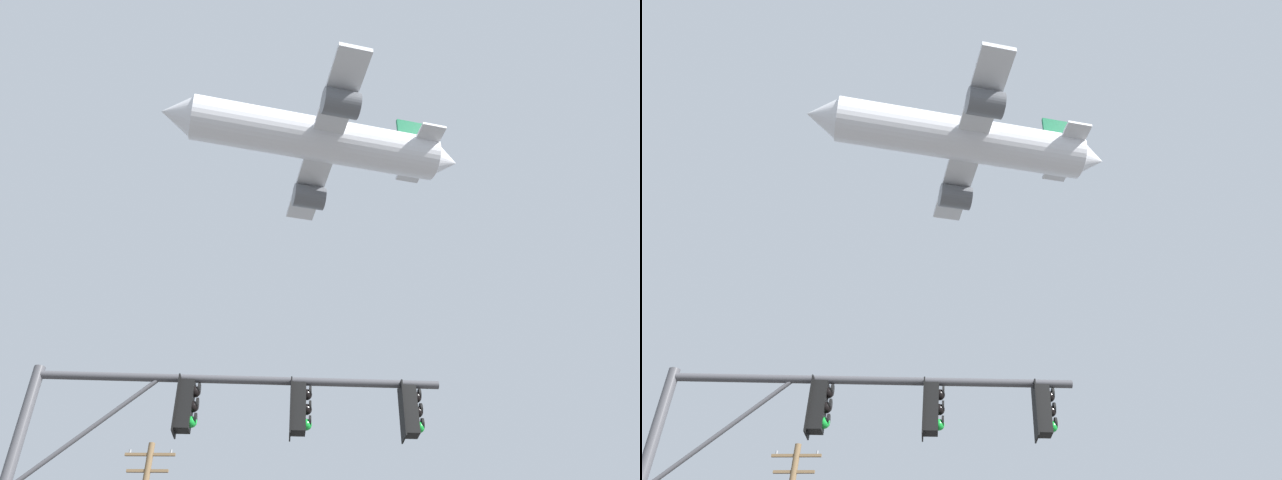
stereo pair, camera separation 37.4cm
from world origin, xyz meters
TOP-DOWN VIEW (x-y plane):
  - signal_pole_near at (-2.49, 6.22)m, footprint 7.45×0.67m
  - airplane at (-0.31, 27.65)m, footprint 22.81×17.62m

SIDE VIEW (x-z plane):
  - signal_pole_near at x=-2.49m, z-range 1.77..8.03m
  - airplane at x=-0.31m, z-range 31.92..38.16m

